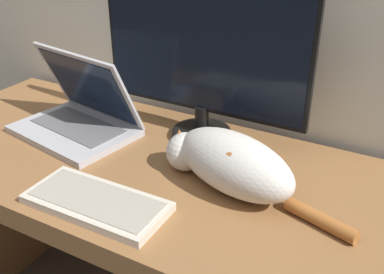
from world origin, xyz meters
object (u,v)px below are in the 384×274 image
(laptop, at_px, (79,116))
(cat, at_px, (230,161))
(monitor, at_px, (203,54))
(external_keyboard, at_px, (97,202))

(laptop, relative_size, cat, 0.76)
(cat, bearing_deg, laptop, -169.06)
(monitor, bearing_deg, external_keyboard, -97.00)
(monitor, xyz_separation_m, external_keyboard, (-0.05, -0.42, -0.24))
(laptop, bearing_deg, cat, 3.55)
(laptop, bearing_deg, external_keyboard, -33.97)
(monitor, relative_size, cat, 1.21)
(monitor, height_order, cat, monitor)
(external_keyboard, relative_size, cat, 0.67)
(external_keyboard, height_order, cat, cat)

